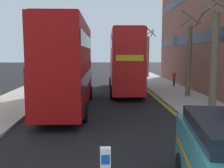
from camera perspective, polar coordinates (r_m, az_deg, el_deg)
name	(u,v)px	position (r m, az deg, el deg)	size (l,w,h in m)	color
sidewalk_right	(183,97)	(21.42, 15.75, -2.85)	(4.00, 80.00, 0.14)	#ADA89E
sidewalk_left	(22,98)	(21.39, -19.65, -3.02)	(4.00, 80.00, 0.14)	#ADA89E
kerb_line_outer	(163,103)	(18.97, 11.54, -4.20)	(0.10, 56.00, 0.01)	yellow
kerb_line_inner	(161,103)	(18.94, 11.07, -4.21)	(0.10, 56.00, 0.01)	yellow
double_decker_bus_away	(68,63)	(16.74, -9.83, 4.78)	(2.82, 10.82, 5.64)	#B20F0F
double_decker_bus_oncoming	(125,60)	(23.51, 2.85, 5.53)	(2.93, 10.85, 5.64)	red
pedestrian_far	(174,78)	(27.61, 13.84, 1.33)	(0.34, 0.22, 1.62)	#2D2D38
street_tree_near	(148,53)	(36.98, 8.12, 6.92)	(2.12, 2.14, 6.94)	#6B6047
street_tree_mid	(189,58)	(21.49, 17.02, 5.59)	(1.82, 1.81, 6.80)	#6B6047
street_tree_far	(214,61)	(14.91, 22.11, 4.90)	(1.50, 1.48, 6.57)	#6B6047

